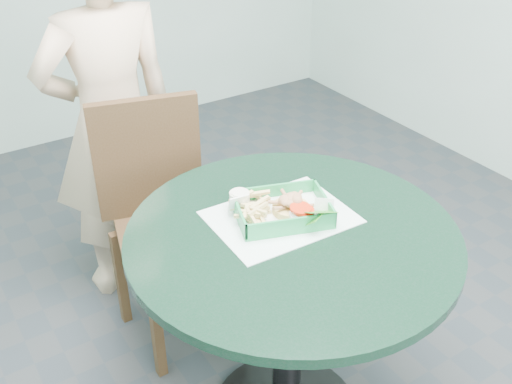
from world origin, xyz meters
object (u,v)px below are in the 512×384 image
dining_chair (162,208)px  food_basket (282,218)px  diner_person (112,124)px  sauce_ramekin (238,210)px  cafe_table (290,284)px  crab_sandwich (290,206)px

dining_chair → food_basket: dining_chair is taller
dining_chair → diner_person: (-0.04, 0.33, 0.22)m
food_basket → sauce_ramekin: sauce_ramekin is taller
cafe_table → crab_sandwich: (0.04, 0.07, 0.22)m
cafe_table → dining_chair: size_ratio=1.01×
dining_chair → sauce_ramekin: dining_chair is taller
diner_person → food_basket: size_ratio=5.77×
food_basket → diner_person: bearing=100.3°
cafe_table → crab_sandwich: bearing=60.6°
food_basket → crab_sandwich: crab_sandwich is taller
cafe_table → crab_sandwich: size_ratio=8.71×
diner_person → dining_chair: bearing=95.2°
food_basket → crab_sandwich: 0.04m
dining_chair → sauce_ramekin: 0.58m
dining_chair → sauce_ramekin: (0.02, -0.51, 0.27)m
crab_sandwich → sauce_ramekin: (-0.14, 0.06, 0.00)m
crab_sandwich → food_basket: bearing=179.3°
sauce_ramekin → crab_sandwich: bearing=-24.6°
dining_chair → sauce_ramekin: size_ratio=15.85×
cafe_table → diner_person: bearing=98.7°
diner_person → crab_sandwich: (0.19, -0.90, 0.05)m
dining_chair → diner_person: 0.40m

